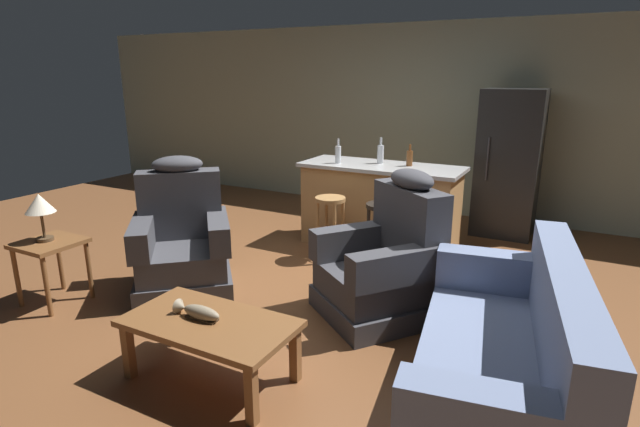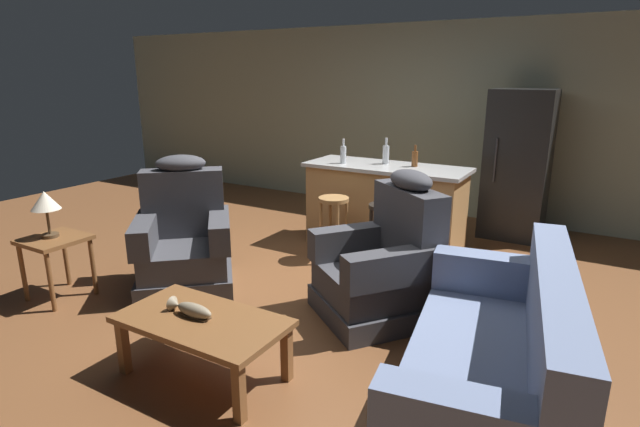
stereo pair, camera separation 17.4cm
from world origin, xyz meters
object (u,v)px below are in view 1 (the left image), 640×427
at_px(recliner_near_lamp, 182,243).
at_px(bar_stool_right, 381,224).
at_px(recliner_near_island, 385,266).
at_px(bottle_tall_green, 381,154).
at_px(coffee_table, 210,328).
at_px(refrigerator, 509,163).
at_px(bar_stool_left, 330,216).
at_px(bottle_wine_dark, 338,154).
at_px(bottle_short_amber, 410,158).
at_px(kitchen_island, 380,206).
at_px(couch, 506,363).
at_px(table_lamp, 40,206).
at_px(end_table, 50,252).
at_px(fish_figurine, 198,312).

bearing_deg(recliner_near_lamp, bar_stool_right, 89.94).
distance_m(recliner_near_island, bottle_tall_green, 1.90).
xyz_separation_m(coffee_table, refrigerator, (1.17, 4.16, 0.52)).
distance_m(bar_stool_left, bottle_wine_dark, 0.79).
xyz_separation_m(recliner_near_island, bottle_tall_green, (-0.71, 1.64, 0.64)).
height_order(coffee_table, bottle_short_amber, bottle_short_amber).
height_order(kitchen_island, bottle_tall_green, bottle_tall_green).
bearing_deg(bar_stool_left, recliner_near_island, -43.54).
relative_size(recliner_near_island, bottle_tall_green, 4.13).
xyz_separation_m(recliner_near_lamp, refrigerator, (2.37, 3.12, 0.46)).
relative_size(recliner_near_lamp, recliner_near_island, 1.00).
height_order(couch, bottle_wine_dark, bottle_wine_dark).
relative_size(couch, recliner_near_island, 1.68).
xyz_separation_m(kitchen_island, bottle_short_amber, (0.29, 0.09, 0.56)).
height_order(recliner_near_island, refrigerator, refrigerator).
bearing_deg(bottle_wine_dark, bottle_short_amber, 15.22).
xyz_separation_m(recliner_near_island, bar_stool_left, (-0.97, 0.93, 0.05)).
height_order(table_lamp, bottle_short_amber, bottle_short_amber).
height_order(kitchen_island, bar_stool_right, kitchen_island).
height_order(end_table, table_lamp, table_lamp).
xyz_separation_m(couch, bottle_short_amber, (-1.44, 2.53, 0.70)).
distance_m(bar_stool_right, bottle_tall_green, 0.98).
bearing_deg(recliner_near_island, table_lamp, -28.87).
distance_m(fish_figurine, table_lamp, 1.96).
relative_size(couch, table_lamp, 4.90).
relative_size(end_table, bar_stool_right, 0.82).
bearing_deg(bar_stool_left, fish_figurine, -84.26).
xyz_separation_m(coffee_table, bottle_tall_green, (-0.05, 3.05, 0.70)).
bearing_deg(bar_stool_left, kitchen_island, 63.60).
xyz_separation_m(bar_stool_left, bottle_wine_dark, (-0.16, 0.51, 0.58)).
height_order(table_lamp, bottle_tall_green, bottle_tall_green).
xyz_separation_m(kitchen_island, bar_stool_left, (-0.31, -0.63, -0.01)).
bearing_deg(kitchen_island, table_lamp, -126.12).
bearing_deg(kitchen_island, bottle_wine_dark, -165.75).
bearing_deg(fish_figurine, bottle_tall_green, 89.42).
height_order(couch, table_lamp, table_lamp).
relative_size(table_lamp, kitchen_island, 0.23).
xyz_separation_m(end_table, refrigerator, (3.12, 3.90, 0.42)).
xyz_separation_m(fish_figurine, recliner_near_island, (0.74, 1.41, -0.04)).
bearing_deg(couch, fish_figurine, 6.95).
bearing_deg(bar_stool_left, refrigerator, 50.76).
bearing_deg(bottle_short_amber, bar_stool_right, -92.21).
distance_m(recliner_near_lamp, bottle_tall_green, 2.39).
relative_size(coffee_table, recliner_near_island, 0.92).
bearing_deg(bar_stool_right, refrigerator, 63.40).
relative_size(end_table, bottle_tall_green, 1.93).
relative_size(bar_stool_left, bottle_tall_green, 2.34).
relative_size(coffee_table, bar_stool_right, 1.62).
distance_m(bar_stool_left, bar_stool_right, 0.58).
xyz_separation_m(coffee_table, bar_stool_right, (0.26, 2.33, 0.11)).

